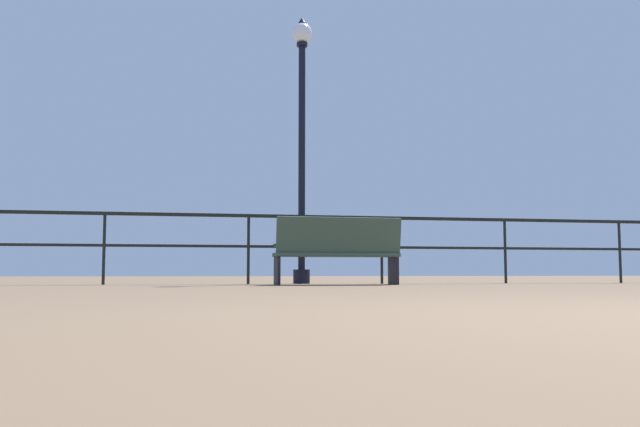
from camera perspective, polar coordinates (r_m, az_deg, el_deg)
pier_railing at (r=10.38m, az=-0.31°, el=-1.65°), size 22.90×0.05×1.05m
bench_near_left at (r=9.57m, az=1.49°, el=-2.94°), size 1.78×0.62×0.95m
lamppost_center at (r=10.84m, az=-1.53°, el=7.40°), size 0.32×0.32×4.27m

